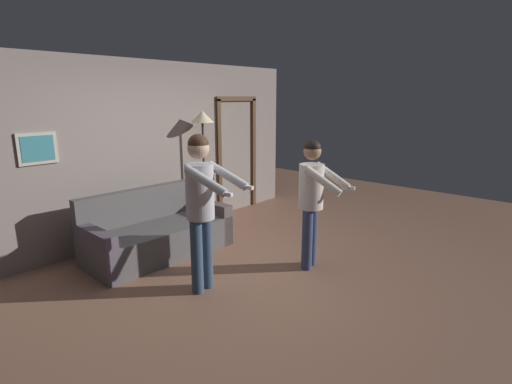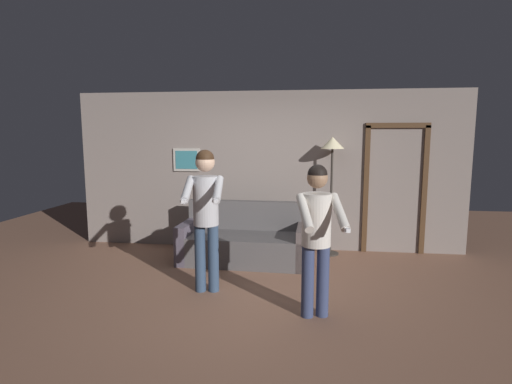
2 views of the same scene
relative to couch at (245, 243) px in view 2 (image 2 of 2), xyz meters
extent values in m
plane|color=#8D614B|center=(0.25, -1.24, -0.28)|extent=(12.00, 12.00, 0.00)
cube|color=gray|center=(0.25, 0.78, 1.02)|extent=(6.40, 0.06, 2.60)
cube|color=#B7B2A8|center=(-1.10, 0.74, 1.20)|extent=(0.45, 0.02, 0.38)
cube|color=teal|center=(-1.10, 0.72, 1.20)|extent=(0.37, 0.01, 0.30)
cube|color=#4C331E|center=(1.86, 0.73, 0.74)|extent=(0.08, 0.04, 2.04)
cube|color=#4C331E|center=(2.76, 0.73, 0.74)|extent=(0.08, 0.04, 2.04)
cube|color=#4C331E|center=(2.31, 0.73, 1.76)|extent=(0.98, 0.04, 0.08)
cube|color=#555152|center=(0.00, -0.04, -0.07)|extent=(1.93, 0.91, 0.42)
cube|color=#555152|center=(0.01, 0.31, 0.37)|extent=(1.90, 0.20, 0.45)
cube|color=#554C59|center=(-0.87, -0.02, 0.01)|extent=(0.19, 0.85, 0.58)
cube|color=#594D4B|center=(0.87, -0.07, 0.01)|extent=(0.19, 0.85, 0.58)
cylinder|color=#332D28|center=(1.30, 0.51, -0.27)|extent=(0.28, 0.28, 0.02)
cylinder|color=#332D28|center=(1.30, 0.51, 0.58)|extent=(0.04, 0.04, 1.66)
cone|color=#F9EAB7|center=(1.30, 0.51, 1.49)|extent=(0.37, 0.37, 0.18)
cylinder|color=#314560|center=(-0.35, -1.24, 0.13)|extent=(0.13, 0.13, 0.82)
cylinder|color=#314560|center=(-0.20, -1.22, 0.13)|extent=(0.13, 0.13, 0.82)
cylinder|color=#B2B2B7|center=(-0.28, -1.23, 0.84)|extent=(0.30, 0.30, 0.58)
sphere|color=#D8AD8E|center=(-0.28, -1.23, 1.29)|extent=(0.23, 0.23, 0.23)
sphere|color=#382314|center=(-0.28, -1.23, 1.33)|extent=(0.22, 0.22, 0.22)
cylinder|color=#B2B2B7|center=(-0.41, -1.49, 1.01)|extent=(0.16, 0.52, 0.27)
cube|color=white|center=(-0.38, -1.73, 0.91)|extent=(0.06, 0.15, 0.04)
cylinder|color=#B2B2B7|center=(-0.08, -1.45, 1.01)|extent=(0.16, 0.52, 0.27)
cube|color=white|center=(-0.04, -1.68, 0.91)|extent=(0.06, 0.15, 0.04)
cylinder|color=navy|center=(0.93, -1.78, 0.10)|extent=(0.13, 0.13, 0.76)
cylinder|color=navy|center=(1.09, -1.74, 0.10)|extent=(0.13, 0.13, 0.76)
cylinder|color=silver|center=(1.01, -1.76, 0.75)|extent=(0.30, 0.30, 0.54)
sphere|color=#9E7556|center=(1.01, -1.76, 1.18)|extent=(0.21, 0.21, 0.21)
sphere|color=black|center=(1.01, -1.76, 1.22)|extent=(0.20, 0.20, 0.20)
cylinder|color=silver|center=(0.89, -2.00, 0.87)|extent=(0.19, 0.46, 0.32)
cylinder|color=silver|center=(1.22, -1.92, 0.87)|extent=(0.19, 0.46, 0.32)
cube|color=white|center=(1.27, -2.12, 0.75)|extent=(0.07, 0.16, 0.04)
camera|label=1|loc=(-2.91, -4.36, 1.81)|focal=28.00mm
camera|label=2|loc=(0.90, -5.77, 1.59)|focal=28.00mm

